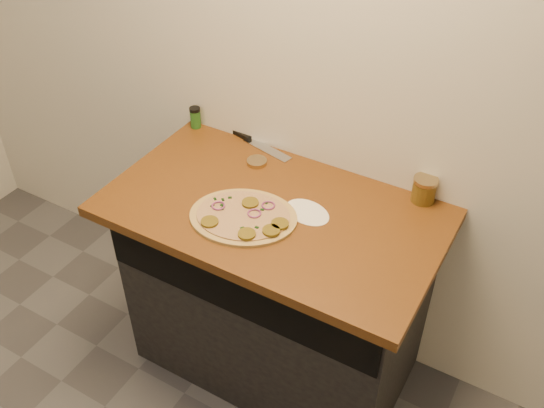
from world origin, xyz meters
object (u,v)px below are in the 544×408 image
Objects in this scene: chefs_knife at (252,141)px; spice_shaker at (195,117)px; salsa_jar at (424,189)px; pizza at (244,217)px.

spice_shaker reaches higher than chefs_knife.
salsa_jar is 1.05× the size of spice_shaker.
salsa_jar is 0.99m from spice_shaker.
spice_shaker is (-0.49, 0.41, 0.04)m from pizza.
pizza is 1.39× the size of chefs_knife.
salsa_jar reaches higher than pizza.
salsa_jar is (0.50, 0.41, 0.04)m from pizza.
salsa_jar is at bearing 0.00° from spice_shaker.
salsa_jar is (0.73, -0.02, 0.04)m from chefs_knife.
chefs_knife is at bearing 178.49° from salsa_jar.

